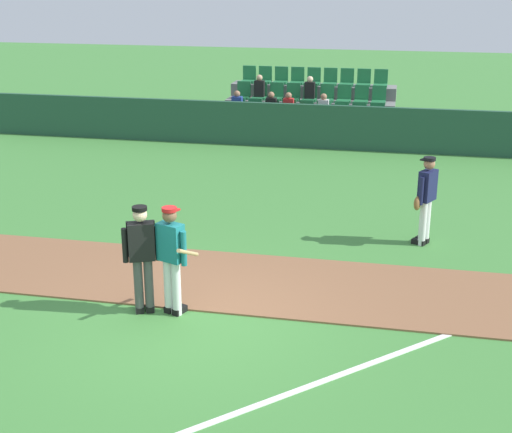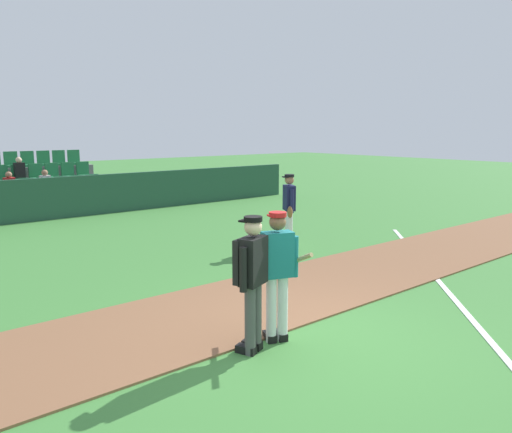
{
  "view_description": "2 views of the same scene",
  "coord_description": "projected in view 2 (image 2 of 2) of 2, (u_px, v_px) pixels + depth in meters",
  "views": [
    {
      "loc": [
        3.01,
        -9.53,
        5.14
      ],
      "look_at": [
        0.58,
        2.19,
        1.01
      ],
      "focal_mm": 50.52,
      "sensor_mm": 36.0,
      "label": 1
    },
    {
      "loc": [
        -4.61,
        -4.5,
        2.81
      ],
      "look_at": [
        1.38,
        2.74,
        1.17
      ],
      "focal_mm": 35.22,
      "sensor_mm": 36.0,
      "label": 2
    }
  ],
  "objects": [
    {
      "name": "umpire_home_plate",
      "position": [
        252.0,
        276.0,
        6.26
      ],
      "size": [
        0.55,
        0.42,
        1.76
      ],
      "color": "#4C4C4C",
      "rests_on": "ground"
    },
    {
      "name": "stadium_bleachers",
      "position": [
        21.0,
        195.0,
        16.94
      ],
      "size": [
        5.55,
        2.95,
        2.05
      ],
      "color": "slate",
      "rests_on": "ground"
    },
    {
      "name": "batter_teal_jersey",
      "position": [
        277.0,
        271.0,
        6.58
      ],
      "size": [
        0.6,
        0.8,
        1.76
      ],
      "color": "white",
      "rests_on": "ground"
    },
    {
      "name": "runner_navy_jersey",
      "position": [
        289.0,
        208.0,
        11.97
      ],
      "size": [
        0.46,
        0.6,
        1.76
      ],
      "color": "white",
      "rests_on": "ground"
    },
    {
      "name": "foul_line_chalk",
      "position": [
        456.0,
        301.0,
        8.3
      ],
      "size": [
        8.63,
        8.49,
        0.01
      ],
      "primitive_type": "cube",
      "rotation": [
        0.0,
        0.0,
        0.78
      ],
      "color": "white",
      "rests_on": "ground"
    },
    {
      "name": "ground_plane",
      "position": [
        306.0,
        339.0,
        6.79
      ],
      "size": [
        80.0,
        80.0,
        0.0
      ],
      "primitive_type": "plane",
      "color": "#42843A"
    },
    {
      "name": "infield_dirt_path",
      "position": [
        235.0,
        307.0,
        8.0
      ],
      "size": [
        28.0,
        2.49,
        0.03
      ],
      "primitive_type": "cube",
      "color": "brown",
      "rests_on": "ground"
    },
    {
      "name": "dugout_fence",
      "position": [
        38.0,
        200.0,
        15.53
      ],
      "size": [
        20.0,
        0.16,
        1.32
      ],
      "primitive_type": "cube",
      "color": "#234C38",
      "rests_on": "ground"
    }
  ]
}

